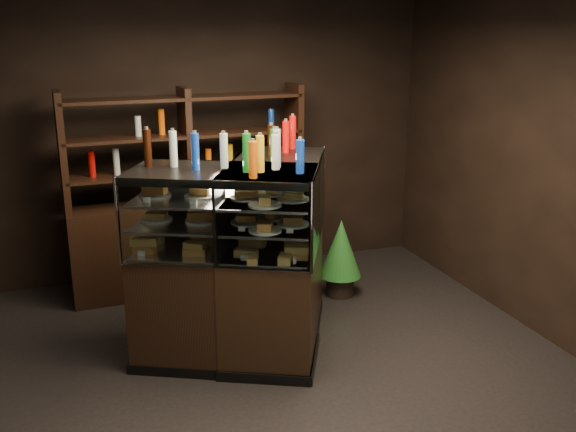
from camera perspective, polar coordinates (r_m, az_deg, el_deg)
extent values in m
plane|color=black|center=(4.88, -2.45, -14.77)|extent=(5.00, 5.00, 0.00)
cube|color=black|center=(6.71, -8.61, 7.34)|extent=(5.00, 0.02, 3.00)
cube|color=black|center=(2.16, 16.31, -12.49)|extent=(5.00, 0.02, 3.00)
cube|color=black|center=(5.52, 23.19, 4.32)|extent=(0.02, 5.00, 3.00)
cube|color=black|center=(5.31, -1.14, -6.68)|extent=(1.20, 1.53, 0.90)
cube|color=black|center=(5.48, -1.11, -10.62)|extent=(1.24, 1.58, 0.08)
cube|color=black|center=(5.00, -1.21, 4.50)|extent=(1.20, 1.53, 0.06)
cube|color=silver|center=(5.15, -1.17, -1.98)|extent=(1.13, 1.46, 0.02)
cube|color=silver|center=(5.09, -1.18, 0.28)|extent=(1.13, 1.46, 0.02)
cube|color=silver|center=(5.04, -1.19, 2.36)|extent=(1.13, 1.46, 0.02)
cube|color=white|center=(5.03, 2.80, 1.20)|extent=(0.59, 1.25, 0.63)
cylinder|color=silver|center=(5.69, 3.16, 2.98)|extent=(0.03, 0.03, 0.65)
cylinder|color=silver|center=(4.37, 2.08, -1.11)|extent=(0.03, 0.03, 0.65)
cube|color=black|center=(5.06, -5.49, -7.96)|extent=(1.53, 1.21, 0.90)
cube|color=black|center=(5.24, -5.37, -12.04)|extent=(1.58, 1.25, 0.08)
cube|color=black|center=(4.73, -5.84, 3.75)|extent=(1.53, 1.21, 0.06)
cube|color=silver|center=(4.89, -5.64, -3.05)|extent=(1.46, 1.14, 0.02)
cube|color=silver|center=(4.83, -5.71, -0.68)|extent=(1.46, 1.14, 0.02)
cube|color=silver|center=(4.77, -5.77, 1.50)|extent=(1.46, 1.14, 0.02)
cube|color=white|center=(4.47, -6.72, -0.82)|extent=(1.24, 0.60, 0.63)
cylinder|color=silver|center=(4.37, 2.08, -1.11)|extent=(0.03, 0.03, 0.65)
cylinder|color=silver|center=(4.69, -14.87, -0.46)|extent=(0.03, 0.03, 0.65)
cube|color=gold|center=(4.59, -1.69, -3.77)|extent=(0.16, 0.20, 0.06)
cube|color=gold|center=(4.95, -1.07, -2.26)|extent=(0.16, 0.20, 0.06)
cube|color=gold|center=(5.31, -0.53, -0.96)|extent=(0.16, 0.20, 0.06)
cube|color=gold|center=(5.68, -0.06, 0.18)|extent=(0.16, 0.20, 0.06)
cylinder|color=white|center=(4.59, -2.04, -1.28)|extent=(0.24, 0.24, 0.02)
cube|color=gold|center=(4.58, -2.05, -0.87)|extent=(0.15, 0.19, 0.05)
cylinder|color=white|center=(4.92, -1.45, -0.08)|extent=(0.24, 0.24, 0.02)
cube|color=gold|center=(4.91, -1.45, 0.31)|extent=(0.15, 0.19, 0.05)
cylinder|color=white|center=(5.25, -0.93, 0.98)|extent=(0.24, 0.24, 0.02)
cube|color=gold|center=(5.24, -0.93, 1.35)|extent=(0.15, 0.19, 0.05)
cylinder|color=white|center=(5.58, -0.47, 1.91)|extent=(0.24, 0.24, 0.02)
cube|color=gold|center=(5.57, -0.48, 2.26)|extent=(0.15, 0.19, 0.05)
cylinder|color=white|center=(4.53, -2.07, 1.01)|extent=(0.24, 0.24, 0.02)
cube|color=gold|center=(4.52, -2.07, 1.43)|extent=(0.15, 0.19, 0.05)
cylinder|color=white|center=(4.87, -1.46, 2.07)|extent=(0.24, 0.24, 0.02)
cube|color=gold|center=(4.86, -1.47, 2.47)|extent=(0.15, 0.19, 0.05)
cylinder|color=white|center=(5.20, -0.94, 3.00)|extent=(0.24, 0.24, 0.02)
cube|color=gold|center=(5.19, -0.94, 3.37)|extent=(0.15, 0.19, 0.05)
cylinder|color=white|center=(5.54, -0.48, 3.82)|extent=(0.24, 0.24, 0.02)
cube|color=gold|center=(5.53, -0.48, 4.17)|extent=(0.15, 0.19, 0.05)
cube|color=gold|center=(5.00, -12.20, -2.45)|extent=(0.20, 0.16, 0.06)
cube|color=gold|center=(4.89, -7.93, -2.66)|extent=(0.20, 0.16, 0.06)
cube|color=gold|center=(4.81, -3.50, -2.86)|extent=(0.20, 0.16, 0.06)
cube|color=gold|center=(4.76, 1.06, -3.05)|extent=(0.20, 0.16, 0.06)
cylinder|color=white|center=(4.96, -11.60, -0.27)|extent=(0.24, 0.24, 0.02)
cube|color=gold|center=(4.95, -11.62, 0.12)|extent=(0.19, 0.15, 0.05)
cylinder|color=white|center=(4.86, -7.71, -0.41)|extent=(0.24, 0.24, 0.02)
cube|color=gold|center=(4.85, -7.73, -0.02)|extent=(0.19, 0.15, 0.05)
cylinder|color=white|center=(4.79, -3.68, -0.56)|extent=(0.24, 0.24, 0.02)
cube|color=gold|center=(4.78, -3.69, -0.16)|extent=(0.19, 0.15, 0.05)
cylinder|color=white|center=(4.74, 0.45, -0.71)|extent=(0.24, 0.24, 0.02)
cube|color=gold|center=(4.73, 0.45, -0.31)|extent=(0.19, 0.15, 0.05)
cylinder|color=white|center=(4.91, -11.72, 1.86)|extent=(0.24, 0.24, 0.02)
cube|color=gold|center=(4.90, -11.75, 2.25)|extent=(0.19, 0.15, 0.05)
cylinder|color=white|center=(4.81, -7.80, 1.76)|extent=(0.24, 0.24, 0.02)
cube|color=gold|center=(4.80, -7.81, 2.16)|extent=(0.19, 0.15, 0.05)
cylinder|color=white|center=(4.73, -3.72, 1.64)|extent=(0.24, 0.24, 0.02)
cube|color=gold|center=(4.73, -3.73, 2.05)|extent=(0.19, 0.15, 0.05)
cylinder|color=white|center=(4.68, 0.46, 1.51)|extent=(0.24, 0.24, 0.02)
cube|color=gold|center=(4.68, 0.46, 1.92)|extent=(0.19, 0.15, 0.05)
cylinder|color=black|center=(4.40, -2.22, 5.15)|extent=(0.06, 0.06, 0.28)
cylinder|color=silver|center=(4.38, -2.24, 7.08)|extent=(0.03, 0.03, 0.02)
cylinder|color=#0F38B2|center=(4.59, -1.86, 5.61)|extent=(0.06, 0.06, 0.28)
cylinder|color=silver|center=(4.56, -1.87, 7.46)|extent=(0.03, 0.03, 0.02)
cylinder|color=#147223|center=(4.78, -1.52, 6.03)|extent=(0.06, 0.06, 0.28)
cylinder|color=silver|center=(4.75, -1.54, 7.81)|extent=(0.03, 0.03, 0.02)
cylinder|color=#B20C0A|center=(4.96, -1.22, 6.42)|extent=(0.06, 0.06, 0.28)
cylinder|color=silver|center=(4.94, -1.23, 8.14)|extent=(0.03, 0.03, 0.02)
cylinder|color=#D8590A|center=(5.15, -0.93, 6.78)|extent=(0.06, 0.06, 0.28)
cylinder|color=silver|center=(5.13, -0.94, 8.44)|extent=(0.03, 0.03, 0.02)
cylinder|color=silver|center=(5.34, -0.67, 7.12)|extent=(0.06, 0.06, 0.28)
cylinder|color=silver|center=(5.32, -0.67, 8.71)|extent=(0.03, 0.03, 0.02)
cylinder|color=yellow|center=(5.53, -0.42, 7.43)|extent=(0.06, 0.06, 0.28)
cylinder|color=silver|center=(5.51, -0.42, 8.97)|extent=(0.03, 0.03, 0.02)
cylinder|color=black|center=(4.86, -12.57, 5.82)|extent=(0.06, 0.06, 0.28)
cylinder|color=silver|center=(4.83, -12.68, 7.57)|extent=(0.03, 0.03, 0.02)
cylinder|color=#0F38B2|center=(4.80, -10.40, 5.81)|extent=(0.06, 0.06, 0.28)
cylinder|color=silver|center=(4.77, -10.49, 7.58)|extent=(0.03, 0.03, 0.02)
cylinder|color=#147223|center=(4.74, -8.17, 5.80)|extent=(0.06, 0.06, 0.28)
cylinder|color=silver|center=(4.72, -8.24, 7.59)|extent=(0.03, 0.03, 0.02)
cylinder|color=#B20C0A|center=(4.70, -5.89, 5.78)|extent=(0.06, 0.06, 0.28)
cylinder|color=silver|center=(4.67, -5.95, 7.58)|extent=(0.03, 0.03, 0.02)
cylinder|color=#D8590A|center=(4.66, -3.58, 5.74)|extent=(0.06, 0.06, 0.28)
cylinder|color=silver|center=(4.63, -3.61, 7.57)|extent=(0.03, 0.03, 0.02)
cylinder|color=silver|center=(4.63, -1.23, 5.70)|extent=(0.06, 0.06, 0.28)
cylinder|color=silver|center=(4.60, -1.24, 7.54)|extent=(0.03, 0.03, 0.02)
cylinder|color=yellow|center=(4.60, 1.15, 5.65)|extent=(0.06, 0.06, 0.28)
cylinder|color=silver|center=(4.58, 1.16, 7.49)|extent=(0.03, 0.03, 0.02)
cylinder|color=black|center=(6.36, 4.64, -6.13)|extent=(0.27, 0.27, 0.20)
cone|color=#1C5A19|center=(6.23, 4.72, -2.86)|extent=(0.41, 0.41, 0.56)
cone|color=#1C5A19|center=(6.17, 4.76, -1.23)|extent=(0.32, 0.32, 0.39)
cube|color=black|center=(6.50, -8.69, -2.49)|extent=(2.33, 0.56, 0.90)
cube|color=black|center=(6.11, -19.43, 5.26)|extent=(0.08, 0.38, 1.10)
cube|color=black|center=(6.25, -9.08, 6.22)|extent=(0.08, 0.38, 1.10)
cube|color=black|center=(6.59, 0.54, 6.93)|extent=(0.08, 0.38, 1.10)
cube|color=black|center=(6.30, -8.98, 3.98)|extent=(2.28, 0.52, 0.03)
cube|color=black|center=(6.24, -9.12, 7.12)|extent=(2.28, 0.52, 0.03)
cube|color=black|center=(6.19, -9.26, 10.32)|extent=(2.28, 0.52, 0.03)
cylinder|color=black|center=(6.14, -17.03, 4.34)|extent=(0.06, 0.06, 0.22)
cylinder|color=#0F38B2|center=(6.17, -15.00, 4.54)|extent=(0.06, 0.06, 0.22)
cylinder|color=#147223|center=(6.20, -12.99, 4.73)|extent=(0.06, 0.06, 0.22)
cylinder|color=#B20C0A|center=(6.23, -11.00, 4.92)|extent=(0.06, 0.06, 0.22)
cylinder|color=#D8590A|center=(6.28, -9.03, 5.09)|extent=(0.06, 0.06, 0.22)
cylinder|color=silver|center=(6.33, -7.09, 5.26)|extent=(0.06, 0.06, 0.22)
cylinder|color=yellow|center=(6.39, -5.18, 5.42)|extent=(0.06, 0.06, 0.22)
cylinder|color=black|center=(6.45, -3.31, 5.57)|extent=(0.06, 0.06, 0.22)
cylinder|color=#0F38B2|center=(6.52, -1.48, 5.71)|extent=(0.06, 0.06, 0.22)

